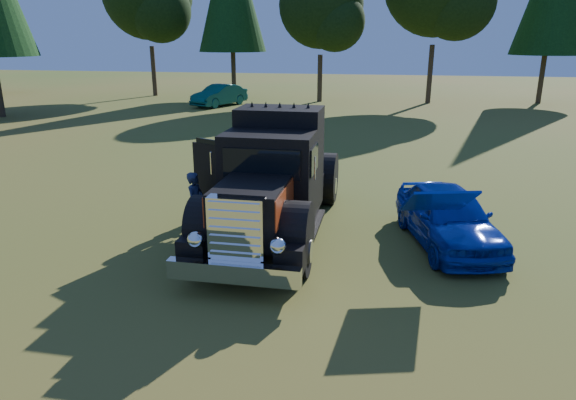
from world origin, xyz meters
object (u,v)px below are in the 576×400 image
at_px(spectator_far, 213,184).
at_px(distant_teal_car, 219,95).
at_px(spectator_near, 196,204).
at_px(diamond_t_truck, 272,185).
at_px(hotrod_coupe, 448,216).

xyz_separation_m(spectator_far, distant_teal_car, (-7.29, 22.71, -0.21)).
bearing_deg(spectator_near, spectator_far, 6.91).
height_order(diamond_t_truck, spectator_near, diamond_t_truck).
xyz_separation_m(diamond_t_truck, hotrod_coupe, (4.11, 0.19, -0.59)).
bearing_deg(spectator_far, hotrod_coupe, -54.26).
bearing_deg(distant_teal_car, hotrod_coupe, -37.46).
relative_size(diamond_t_truck, spectator_far, 3.75).
distance_m(hotrod_coupe, spectator_near, 5.94).
distance_m(diamond_t_truck, spectator_near, 1.91).
bearing_deg(hotrod_coupe, spectator_near, -174.65).
relative_size(diamond_t_truck, spectator_near, 4.50).
xyz_separation_m(hotrod_coupe, distant_teal_car, (-13.21, 23.43, 0.05)).
bearing_deg(spectator_near, distant_teal_car, 23.66).
bearing_deg(diamond_t_truck, distant_teal_car, 111.08).
bearing_deg(hotrod_coupe, spectator_far, 173.02).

